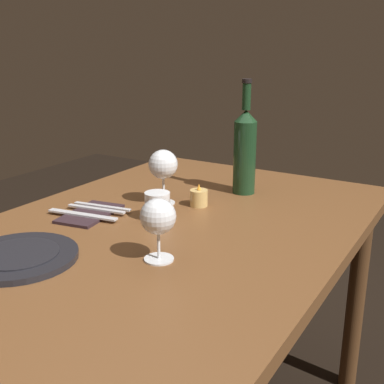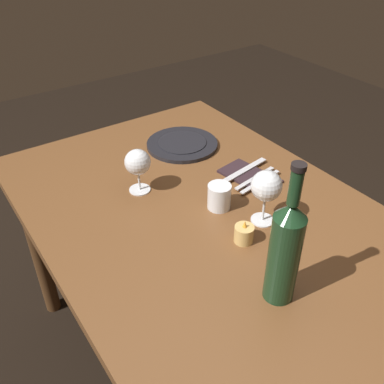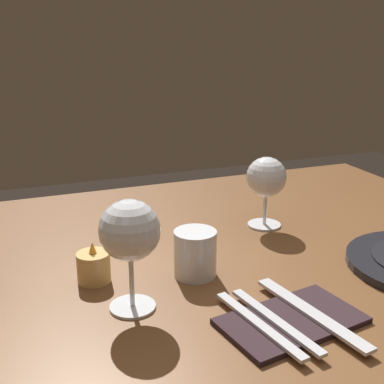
% 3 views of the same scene
% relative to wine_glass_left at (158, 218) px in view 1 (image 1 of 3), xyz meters
% --- Properties ---
extents(dining_table, '(1.30, 0.90, 0.74)m').
position_rel_wine_glass_left_xyz_m(dining_table, '(-0.19, -0.10, -0.19)').
color(dining_table, brown).
rests_on(dining_table, ground).
extents(wine_glass_left, '(0.08, 0.08, 0.14)m').
position_rel_wine_glass_left_xyz_m(wine_glass_left, '(0.00, 0.00, 0.00)').
color(wine_glass_left, white).
rests_on(wine_glass_left, dining_table).
extents(wine_glass_right, '(0.09, 0.09, 0.16)m').
position_rel_wine_glass_left_xyz_m(wine_glass_right, '(-0.33, -0.21, 0.02)').
color(wine_glass_right, white).
rests_on(wine_glass_right, dining_table).
extents(wine_bottle, '(0.07, 0.07, 0.35)m').
position_rel_wine_glass_left_xyz_m(wine_bottle, '(-0.55, -0.06, 0.04)').
color(wine_bottle, '#19381E').
rests_on(wine_bottle, dining_table).
extents(water_tumbler, '(0.07, 0.07, 0.08)m').
position_rel_wine_glass_left_xyz_m(water_tumbler, '(-0.21, -0.15, -0.06)').
color(water_tumbler, white).
rests_on(water_tumbler, dining_table).
extents(votive_candle, '(0.05, 0.05, 0.07)m').
position_rel_wine_glass_left_xyz_m(votive_candle, '(-0.36, -0.11, -0.08)').
color(votive_candle, '#DBB266').
rests_on(votive_candle, dining_table).
extents(dinner_plate, '(0.26, 0.26, 0.02)m').
position_rel_wine_glass_left_xyz_m(dinner_plate, '(0.16, -0.26, -0.09)').
color(dinner_plate, black).
rests_on(dinner_plate, dining_table).
extents(folded_napkin, '(0.21, 0.14, 0.01)m').
position_rel_wine_glass_left_xyz_m(folded_napkin, '(-0.14, -0.33, -0.09)').
color(folded_napkin, '#2D1E23').
rests_on(folded_napkin, dining_table).
extents(fork_inner, '(0.04, 0.18, 0.00)m').
position_rel_wine_glass_left_xyz_m(fork_inner, '(-0.16, -0.33, -0.09)').
color(fork_inner, silver).
rests_on(fork_inner, folded_napkin).
extents(fork_outer, '(0.04, 0.18, 0.00)m').
position_rel_wine_glass_left_xyz_m(fork_outer, '(-0.19, -0.33, -0.09)').
color(fork_outer, silver).
rests_on(fork_outer, folded_napkin).
extents(table_knife, '(0.05, 0.21, 0.00)m').
position_rel_wine_glass_left_xyz_m(table_knife, '(-0.11, -0.33, -0.09)').
color(table_knife, silver).
rests_on(table_knife, folded_napkin).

